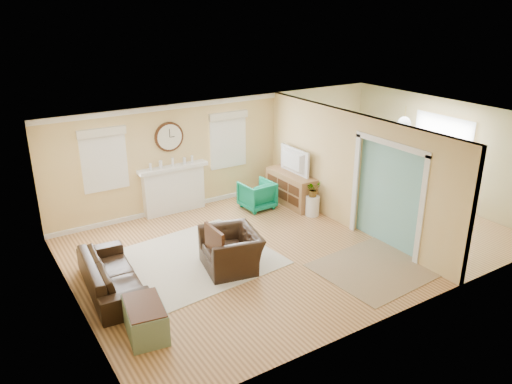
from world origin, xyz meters
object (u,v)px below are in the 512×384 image
eames_chair (231,250)px  credenza (291,188)px  dining_table (391,193)px  green_chair (257,195)px  sofa (112,275)px

eames_chair → credenza: size_ratio=0.75×
credenza → dining_table: size_ratio=0.81×
eames_chair → credenza: bearing=136.6°
eames_chair → green_chair: 3.00m
eames_chair → dining_table: size_ratio=0.60×
eames_chair → dining_table: bearing=107.9°
sofa → eames_chair: bearing=-96.8°
eames_chair → credenza: credenza is taller
sofa → eames_chair: size_ratio=1.87×
sofa → eames_chair: 2.21m
eames_chair → sofa: bearing=-89.7°
dining_table → green_chair: bearing=69.5°
green_chair → dining_table: bearing=147.0°
sofa → dining_table: dining_table is taller
credenza → dining_table: bearing=-36.0°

